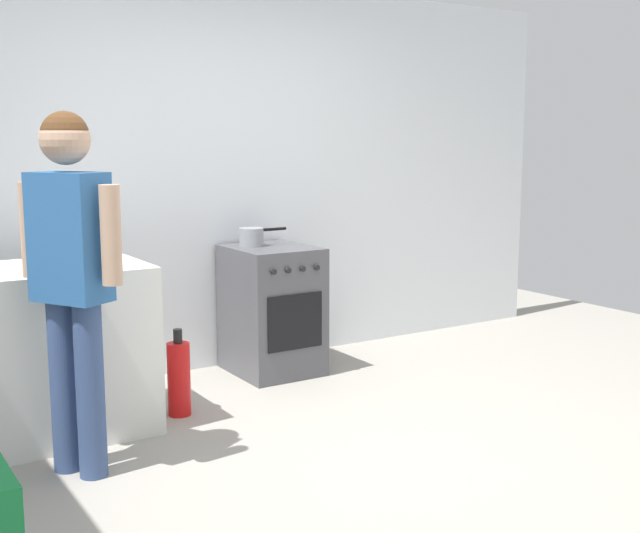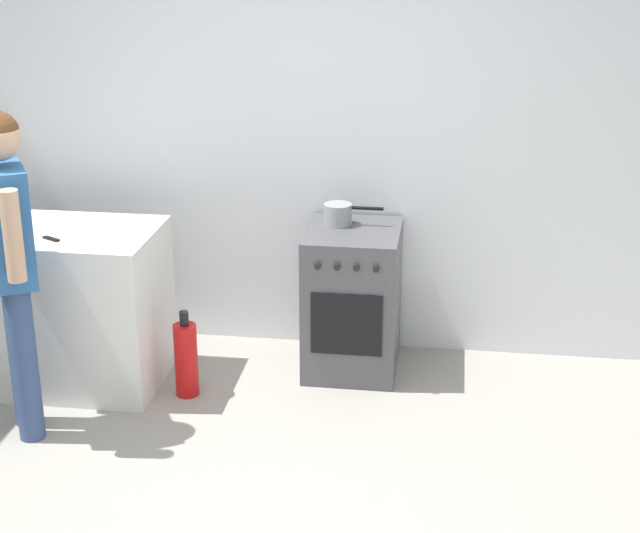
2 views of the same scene
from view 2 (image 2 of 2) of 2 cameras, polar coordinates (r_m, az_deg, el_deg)
The scene contains 8 objects.
ground_plane at distance 4.55m, azimuth -4.93°, elevation -14.21°, with size 8.00×8.00×0.00m, color gray.
back_wall at distance 5.81m, azimuth -1.06°, elevation 7.64°, with size 6.00×0.10×2.60m, color silver.
counter_unit at distance 5.74m, azimuth -15.65°, elevation -2.17°, with size 1.30×0.70×0.90m, color silver.
oven_left at distance 5.67m, azimuth 1.90°, elevation -1.94°, with size 0.53×0.62×0.85m.
pot at distance 5.60m, azimuth 1.08°, elevation 3.06°, with size 0.34×0.16×0.12m.
knife_paring at distance 5.42m, azimuth -15.58°, elevation 1.62°, with size 0.20×0.12×0.01m.
person at distance 4.99m, azimuth -17.59°, elevation 1.08°, with size 0.35×0.50×1.68m.
fire_extinguisher at distance 5.48m, azimuth -7.80°, elevation -5.35°, with size 0.13×0.13×0.50m.
Camera 2 is at (0.89, -3.64, 2.57)m, focal length 55.00 mm.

